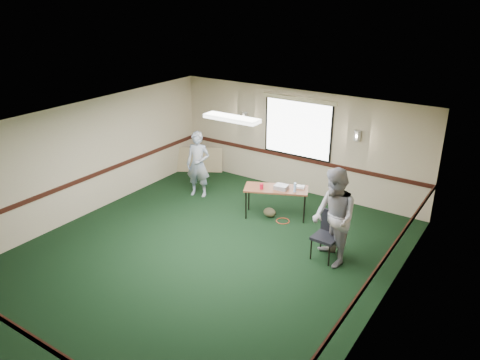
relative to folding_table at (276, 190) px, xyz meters
The scene contains 13 objects.
ground 2.42m from the folding_table, 98.72° to the right, with size 8.00×8.00×0.00m, color black.
room_shell 0.98m from the folding_table, 154.27° to the right, with size 8.00×8.02×8.00m.
folding_table is the anchor object (origin of this frame).
projector 0.16m from the folding_table, ahead, with size 0.30×0.25×0.10m, color gray.
game_console 0.57m from the folding_table, 35.04° to the left, with size 0.19×0.15×0.05m, color silver.
red_cup 0.37m from the folding_table, 137.21° to the right, with size 0.09×0.09×0.13m, color red.
water_bottle 0.49m from the folding_table, ahead, with size 0.07×0.07×0.22m, color #8EB9E8.
duffel_bag 0.59m from the folding_table, 139.45° to the right, with size 0.31×0.23×0.22m, color #434126.
cable_coil 0.74m from the folding_table, 24.91° to the right, with size 0.32×0.32×0.02m, color red.
folded_table 3.61m from the folding_table, 158.71° to the left, with size 1.40×0.06×0.72m, color tan.
conference_chair 2.01m from the folding_table, 29.07° to the right, with size 0.51×0.53×0.97m.
person_left 2.29m from the folding_table, behind, with size 0.63×0.41×1.72m, color #456599.
person_right 2.22m from the folding_table, 30.58° to the right, with size 0.95×0.74×1.96m, color #798EBD.
Camera 1 is at (5.17, -6.48, 5.08)m, focal length 35.00 mm.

